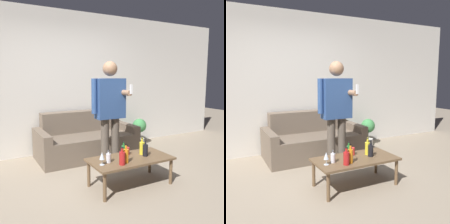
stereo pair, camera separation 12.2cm
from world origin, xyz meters
TOP-DOWN VIEW (x-y plane):
  - ground_plane at (0.00, 0.00)m, footprint 16.00×16.00m
  - wall_back at (0.00, 1.98)m, footprint 8.00×0.06m
  - couch at (0.31, 1.49)m, footprint 1.78×0.89m
  - coffee_table at (0.34, 0.02)m, footprint 1.12×0.57m
  - bottle_orange at (0.57, -0.01)m, footprint 0.07×0.07m
  - bottle_green at (0.00, 0.00)m, footprint 0.06×0.06m
  - bottle_dark at (0.57, 0.07)m, footprint 0.07×0.07m
  - bottle_yellow at (0.29, 0.11)m, footprint 0.06×0.06m
  - bottle_red at (0.11, -0.15)m, footprint 0.08×0.08m
  - bottle_clear at (0.19, -0.11)m, footprint 0.06×0.06m
  - wine_glass_near at (-0.11, -0.04)m, footprint 0.07×0.07m
  - cup_on_table at (0.38, 0.16)m, footprint 0.07×0.07m
  - person_standing_front at (0.39, 0.69)m, footprint 0.54×0.44m
  - potted_plant at (1.62, 1.62)m, footprint 0.30×0.30m

SIDE VIEW (x-z plane):
  - ground_plane at x=0.00m, z-range 0.00..0.00m
  - couch at x=0.31m, z-range -0.12..0.70m
  - coffee_table at x=0.34m, z-range 0.15..0.54m
  - potted_plant at x=1.62m, z-range 0.06..0.63m
  - cup_on_table at x=0.38m, z-range 0.39..0.49m
  - bottle_green at x=0.00m, z-range 0.37..0.53m
  - bottle_yellow at x=0.29m, z-range 0.36..0.58m
  - bottle_orange at x=0.57m, z-range 0.36..0.59m
  - bottle_red at x=0.11m, z-range 0.36..0.59m
  - bottle_dark at x=0.57m, z-range 0.36..0.60m
  - bottle_clear at x=0.19m, z-range 0.36..0.60m
  - wine_glass_near at x=-0.11m, z-range 0.42..0.58m
  - person_standing_front at x=0.39m, z-range 0.14..1.85m
  - wall_back at x=0.00m, z-range 0.00..2.70m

